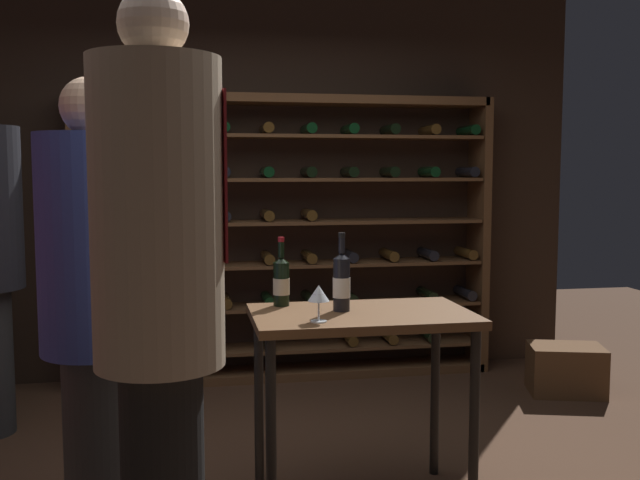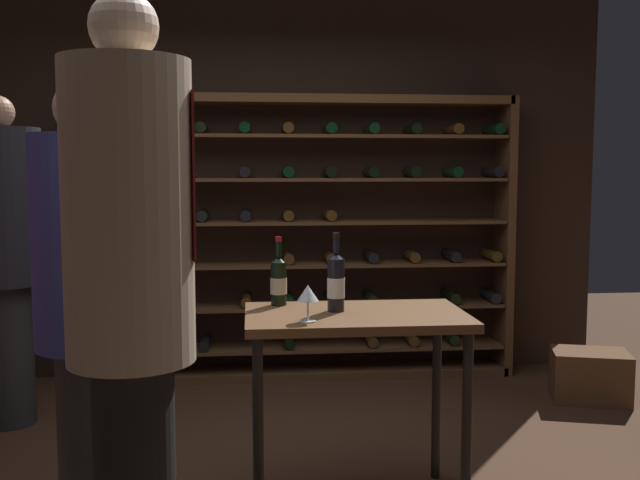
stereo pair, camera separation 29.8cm
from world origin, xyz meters
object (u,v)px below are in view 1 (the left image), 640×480
wine_crate (566,370)px  wine_bottle_green_slim (342,282)px  tasting_table (362,338)px  person_bystander_dark_jacket (159,284)px  person_guest_plum_blouse (95,292)px  wine_bottle_amber_reserve (281,281)px  wine_glass_stemmed_left (319,295)px  wine_rack (288,239)px

wine_crate → wine_bottle_green_slim: size_ratio=1.37×
tasting_table → person_bystander_dark_jacket: person_bystander_dark_jacket is taller
tasting_table → wine_bottle_green_slim: bearing=154.1°
tasting_table → wine_bottle_green_slim: size_ratio=2.77×
person_guest_plum_blouse → wine_bottle_amber_reserve: person_guest_plum_blouse is taller
person_guest_plum_blouse → wine_glass_stemmed_left: bearing=161.1°
wine_bottle_amber_reserve → person_bystander_dark_jacket: bearing=-117.9°
person_bystander_dark_jacket → wine_crate: (2.59, 2.08, -0.99)m
tasting_table → wine_crate: 2.27m
wine_bottle_amber_reserve → wine_glass_stemmed_left: bearing=-74.7°
person_guest_plum_blouse → wine_bottle_green_slim: bearing=173.0°
wine_rack → wine_bottle_amber_reserve: wine_rack is taller
wine_crate → wine_bottle_green_slim: bearing=-145.0°
person_guest_plum_blouse → wine_crate: bearing=-169.9°
tasting_table → person_guest_plum_blouse: (-1.12, -0.14, 0.26)m
wine_rack → tasting_table: (0.04, -2.06, -0.25)m
tasting_table → wine_bottle_amber_reserve: size_ratio=3.04×
wine_crate → wine_glass_stemmed_left: 2.61m
person_guest_plum_blouse → wine_bottle_amber_reserve: 0.86m
person_bystander_dark_jacket → tasting_table: bearing=123.9°
person_bystander_dark_jacket → person_guest_plum_blouse: (-0.27, 0.62, -0.12)m
person_bystander_dark_jacket → wine_bottle_amber_reserve: (0.52, 0.97, -0.15)m
wine_bottle_amber_reserve → tasting_table: bearing=-32.7°
tasting_table → wine_bottle_amber_reserve: 0.46m
wine_bottle_amber_reserve → wine_bottle_green_slim: bearing=-34.7°
wine_bottle_green_slim → wine_glass_stemmed_left: 0.26m
wine_rack → wine_bottle_green_slim: size_ratio=8.47×
wine_rack → person_bystander_dark_jacket: size_ratio=1.44×
wine_rack → tasting_table: bearing=-88.9°
person_guest_plum_blouse → wine_crate: person_guest_plum_blouse is taller
wine_rack → tasting_table: wine_rack is taller
person_guest_plum_blouse → wine_bottle_amber_reserve: size_ratio=5.84×
wine_rack → wine_bottle_amber_reserve: bearing=-98.9°
wine_rack → person_guest_plum_blouse: bearing=-116.0°
wine_rack → tasting_table: size_ratio=3.06×
person_bystander_dark_jacket → wine_bottle_amber_reserve: 1.11m
wine_rack → person_guest_plum_blouse: (-1.08, -2.21, 0.01)m
tasting_table → wine_glass_stemmed_left: size_ratio=6.32×
tasting_table → person_bystander_dark_jacket: size_ratio=0.47×
wine_bottle_amber_reserve → wine_glass_stemmed_left: size_ratio=2.08×
wine_crate → wine_bottle_amber_reserve: bearing=-151.9°
wine_crate → wine_glass_stemmed_left: bearing=-142.9°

